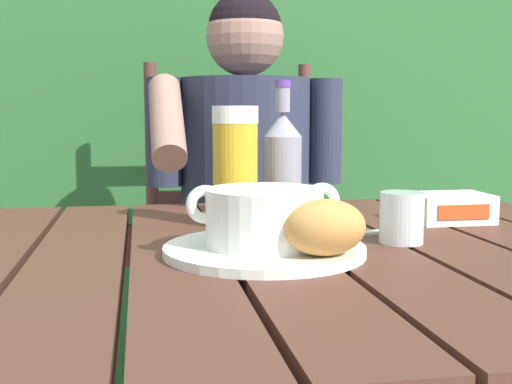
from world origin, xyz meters
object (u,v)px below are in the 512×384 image
Objects in this scene: serving_plate at (264,250)px; butter_tub at (450,208)px; water_glass_small at (400,217)px; chair_near_diner at (236,261)px; table_knife at (333,236)px; bread_roll at (325,227)px; person_eating at (247,197)px; soup_bowl at (264,216)px; beer_glass at (235,166)px; beer_bottle at (282,162)px.

serving_plate is 0.41m from butter_tub.
water_glass_small is at bearing 11.43° from serving_plate.
chair_near_diner is 6.70× the size of table_knife.
serving_plate is at bearing -168.57° from water_glass_small.
chair_near_diner is at bearing 87.70° from bread_roll.
chair_near_diner is 0.29m from person_eating.
soup_bowl reaches higher than bread_roll.
butter_tub is (0.30, 0.26, -0.02)m from bread_roll.
beer_glass is at bearing 91.71° from soup_bowl.
person_eating is 0.73m from serving_plate.
butter_tub is at bearing -19.22° from beer_bottle.
person_eating reaches higher than serving_plate.
beer_glass reaches higher than butter_tub.
beer_bottle reaches higher than beer_glass.
beer_bottle is at bearing -91.32° from person_eating.
soup_bowl is 0.41m from butter_tub.
beer_glass is 0.81× the size of beer_bottle.
butter_tub is 0.81× the size of table_knife.
person_eating is at bearing -90.84° from chair_near_diner.
beer_bottle is 3.29× the size of water_glass_small.
bread_roll is at bearing -92.66° from person_eating.
beer_bottle is at bearing 72.79° from serving_plate.
beer_bottle is (-0.01, -0.64, 0.33)m from chair_near_diner.
soup_bowl is at bearing 130.60° from bread_roll.
beer_glass is 0.12m from beer_bottle.
soup_bowl is at bearing -97.71° from person_eating.
person_eating is 4.55× the size of serving_plate.
table_knife is (0.02, -0.84, 0.23)m from chair_near_diner.
soup_bowl is 1.74× the size of bread_roll.
person_eating is 5.92× the size of soup_bowl.
serving_plate is 1.36× the size of beer_glass.
butter_tub is at bearing 44.12° from water_glass_small.
table_knife is at bearing -80.91° from beer_bottle.
chair_near_diner is 0.87m from table_knife.
person_eating is at bearing 99.08° from water_glass_small.
bread_roll is at bearing -76.68° from beer_glass.
water_glass_small is 0.57× the size of butter_tub.
soup_bowl is at bearing -145.28° from table_knife.
serving_plate is at bearing -145.28° from table_knife.
beer_bottle reaches higher than serving_plate.
chair_near_diner is at bearing 109.35° from butter_tub.
bread_roll is (0.06, -0.07, -0.00)m from soup_bowl.
water_glass_small is at bearing -135.88° from butter_tub.
bread_roll is 1.61× the size of water_glass_small.
bread_roll is at bearing -49.40° from soup_bowl.
bread_roll is (-0.04, -0.79, 0.07)m from person_eating.
butter_tub is at bearing 27.78° from soup_bowl.
soup_bowl is at bearing -97.13° from serving_plate.
beer_bottle is (0.03, 0.35, 0.05)m from bread_roll.
chair_near_diner is at bearing 81.41° from beer_glass.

